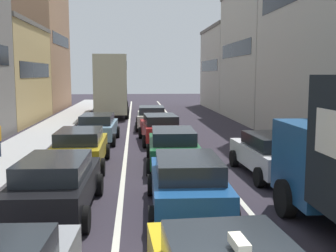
{
  "coord_description": "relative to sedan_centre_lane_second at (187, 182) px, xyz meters",
  "views": [
    {
      "loc": [
        -1.27,
        -3.53,
        3.6
      ],
      "look_at": [
        0.0,
        12.0,
        1.6
      ],
      "focal_mm": 43.63,
      "sensor_mm": 36.0,
      "label": 1
    }
  ],
  "objects": [
    {
      "name": "sidewalk_left",
      "position": [
        -6.77,
        13.26,
        -0.73
      ],
      "size": [
        2.6,
        64.0,
        0.14
      ],
      "primitive_type": "cube",
      "color": "#A8A8A8",
      "rests_on": "ground"
    },
    {
      "name": "lane_stripe_left",
      "position": [
        -1.77,
        13.26,
        -0.79
      ],
      "size": [
        0.16,
        60.0,
        0.01
      ],
      "primitive_type": "cube",
      "color": "silver",
      "rests_on": "ground"
    },
    {
      "name": "lane_stripe_right",
      "position": [
        1.63,
        13.26,
        -0.79
      ],
      "size": [
        0.16,
        60.0,
        0.01
      ],
      "primitive_type": "cube",
      "color": "silver",
      "rests_on": "ground"
    },
    {
      "name": "building_row_right",
      "position": [
        9.82,
        14.25,
        4.7
      ],
      "size": [
        7.2,
        43.9,
        14.07
      ],
      "rotation": [
        0.0,
        0.0,
        -1.57
      ],
      "color": "#B2ADA3",
      "rests_on": "ground"
    },
    {
      "name": "sedan_centre_lane_second",
      "position": [
        0.0,
        0.0,
        0.0
      ],
      "size": [
        2.15,
        4.35,
        1.49
      ],
      "rotation": [
        0.0,
        0.0,
        1.54
      ],
      "color": "#194C8C",
      "rests_on": "ground"
    },
    {
      "name": "wagon_left_lane_second",
      "position": [
        -3.39,
        0.18,
        0.0
      ],
      "size": [
        2.14,
        4.34,
        1.49
      ],
      "rotation": [
        0.0,
        0.0,
        1.55
      ],
      "color": "black",
      "rests_on": "ground"
    },
    {
      "name": "hatchback_centre_lane_third",
      "position": [
        0.12,
        5.24,
        0.0
      ],
      "size": [
        2.17,
        4.35,
        1.49
      ],
      "rotation": [
        0.0,
        0.0,
        1.54
      ],
      "color": "#19592D",
      "rests_on": "ground"
    },
    {
      "name": "sedan_left_lane_third",
      "position": [
        -3.46,
        5.42,
        0.0
      ],
      "size": [
        2.06,
        4.3,
        1.49
      ],
      "rotation": [
        0.0,
        0.0,
        1.57
      ],
      "color": "#B29319",
      "rests_on": "ground"
    },
    {
      "name": "coupe_centre_lane_fourth",
      "position": [
        -0.03,
        10.85,
        0.0
      ],
      "size": [
        2.25,
        4.39,
        1.49
      ],
      "rotation": [
        0.0,
        0.0,
        1.62
      ],
      "color": "#A51E1E",
      "rests_on": "ground"
    },
    {
      "name": "sedan_left_lane_fourth",
      "position": [
        -3.3,
        11.33,
        0.0
      ],
      "size": [
        2.17,
        4.35,
        1.49
      ],
      "rotation": [
        0.0,
        0.0,
        1.54
      ],
      "color": "#759EB7",
      "rests_on": "ground"
    },
    {
      "name": "sedan_centre_lane_fifth",
      "position": [
        -0.26,
        16.32,
        0.0
      ],
      "size": [
        2.13,
        4.34,
        1.49
      ],
      "rotation": [
        0.0,
        0.0,
        1.55
      ],
      "color": "beige",
      "rests_on": "ground"
    },
    {
      "name": "sedan_right_lane_behind_truck",
      "position": [
        3.47,
        3.6,
        0.0
      ],
      "size": [
        2.19,
        4.36,
        1.49
      ],
      "rotation": [
        0.0,
        0.0,
        1.61
      ],
      "color": "silver",
      "rests_on": "ground"
    },
    {
      "name": "bus_mid_queue_primary",
      "position": [
        -3.3,
        25.58,
        2.03
      ],
      "size": [
        3.0,
        10.56,
        5.06
      ],
      "rotation": [
        0.0,
        0.0,
        1.6
      ],
      "color": "#BFB793",
      "rests_on": "ground"
    }
  ]
}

